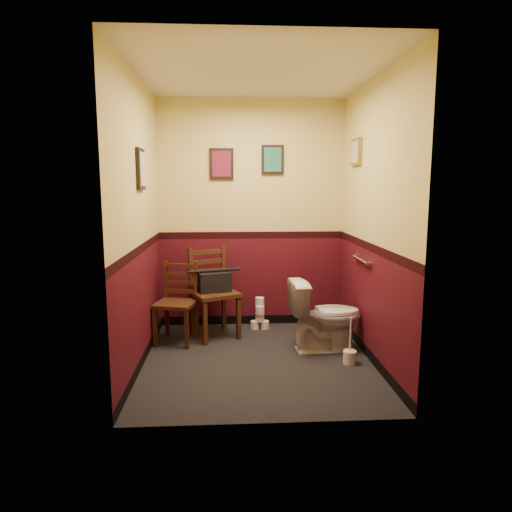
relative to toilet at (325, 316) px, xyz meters
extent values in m
cube|color=black|center=(-0.72, -0.26, -0.36)|extent=(2.20, 2.40, 0.00)
cube|color=silver|center=(-0.72, -0.26, 2.34)|extent=(2.20, 2.40, 0.00)
cube|color=#420C16|center=(-0.72, 0.94, 0.99)|extent=(2.20, 0.00, 2.70)
cube|color=#420C16|center=(-0.72, -1.46, 0.99)|extent=(2.20, 0.00, 2.70)
cube|color=#420C16|center=(-1.82, -0.26, 0.99)|extent=(0.00, 2.40, 2.70)
cube|color=#420C16|center=(0.38, -0.26, 0.99)|extent=(0.00, 2.40, 2.70)
cylinder|color=silver|center=(0.34, -0.01, 0.59)|extent=(0.03, 0.50, 0.03)
cylinder|color=silver|center=(0.36, -0.26, 0.59)|extent=(0.02, 0.06, 0.06)
cylinder|color=silver|center=(0.36, 0.24, 0.59)|extent=(0.02, 0.06, 0.06)
cube|color=black|center=(-1.07, 0.92, 1.59)|extent=(0.28, 0.03, 0.36)
cube|color=maroon|center=(-1.07, 0.91, 1.59)|extent=(0.22, 0.01, 0.30)
cube|color=black|center=(-0.47, 0.92, 1.64)|extent=(0.26, 0.03, 0.34)
cube|color=#24765B|center=(-0.47, 0.91, 1.64)|extent=(0.20, 0.01, 0.28)
cube|color=black|center=(-1.80, -0.16, 1.49)|extent=(0.03, 0.30, 0.38)
cube|color=#B8AF90|center=(-1.79, -0.16, 1.49)|extent=(0.01, 0.24, 0.31)
cube|color=olive|center=(0.36, 0.34, 1.69)|extent=(0.03, 0.34, 0.28)
cube|color=#B8AF90|center=(0.34, 0.34, 1.69)|extent=(0.01, 0.28, 0.22)
imported|color=white|center=(0.00, 0.00, 0.00)|extent=(0.77, 0.47, 0.73)
cylinder|color=silver|center=(0.16, -0.39, -0.30)|extent=(0.13, 0.13, 0.13)
cylinder|color=silver|center=(0.16, -0.39, -0.09)|extent=(0.02, 0.02, 0.36)
cube|color=#402213|center=(-1.57, 0.31, 0.07)|extent=(0.49, 0.49, 0.04)
cube|color=#402213|center=(-1.78, 0.19, -0.15)|extent=(0.05, 0.05, 0.44)
cube|color=#402213|center=(-1.70, 0.52, -0.15)|extent=(0.05, 0.05, 0.44)
cube|color=#402213|center=(-1.44, 0.10, -0.15)|extent=(0.05, 0.05, 0.44)
cube|color=#402213|center=(-1.36, 0.44, -0.15)|extent=(0.05, 0.05, 0.44)
cube|color=#402213|center=(-1.70, 0.53, 0.29)|extent=(0.05, 0.04, 0.44)
cube|color=#402213|center=(-1.36, 0.45, 0.29)|extent=(0.05, 0.04, 0.44)
cube|color=#402213|center=(-1.53, 0.49, 0.17)|extent=(0.33, 0.10, 0.04)
cube|color=#402213|center=(-1.53, 0.49, 0.26)|extent=(0.33, 0.10, 0.04)
cube|color=#402213|center=(-1.53, 0.49, 0.36)|extent=(0.33, 0.10, 0.04)
cube|color=#402213|center=(-1.53, 0.49, 0.46)|extent=(0.33, 0.10, 0.04)
cube|color=#402213|center=(-1.16, 0.48, 0.14)|extent=(0.62, 0.62, 0.04)
cube|color=#402213|center=(-1.25, 0.22, -0.11)|extent=(0.06, 0.06, 0.50)
cube|color=#402213|center=(-1.42, 0.58, -0.11)|extent=(0.06, 0.06, 0.50)
cube|color=#402213|center=(-0.89, 0.38, -0.11)|extent=(0.06, 0.06, 0.50)
cube|color=#402213|center=(-1.06, 0.75, -0.11)|extent=(0.06, 0.06, 0.50)
cube|color=#402213|center=(-1.43, 0.59, 0.39)|extent=(0.06, 0.05, 0.50)
cube|color=#402213|center=(-1.06, 0.75, 0.39)|extent=(0.06, 0.05, 0.50)
cube|color=#402213|center=(-1.24, 0.67, 0.25)|extent=(0.35, 0.18, 0.05)
cube|color=#402213|center=(-1.24, 0.67, 0.36)|extent=(0.35, 0.18, 0.05)
cube|color=#402213|center=(-1.24, 0.67, 0.47)|extent=(0.35, 0.18, 0.05)
cube|color=#402213|center=(-1.24, 0.67, 0.58)|extent=(0.35, 0.18, 0.05)
cube|color=black|center=(-1.16, 0.48, 0.27)|extent=(0.39, 0.27, 0.22)
cylinder|color=black|center=(-1.16, 0.48, 0.40)|extent=(0.30, 0.12, 0.03)
cylinder|color=silver|center=(-0.69, 0.74, -0.32)|extent=(0.11, 0.11, 0.10)
cylinder|color=silver|center=(-0.57, 0.74, -0.32)|extent=(0.11, 0.11, 0.10)
cylinder|color=silver|center=(-0.63, 0.73, -0.22)|extent=(0.11, 0.11, 0.10)
cylinder|color=silver|center=(-0.63, 0.71, -0.12)|extent=(0.11, 0.11, 0.10)
cylinder|color=silver|center=(-0.63, 0.74, -0.03)|extent=(0.11, 0.11, 0.10)
camera|label=1|loc=(-0.98, -4.52, 1.34)|focal=32.00mm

